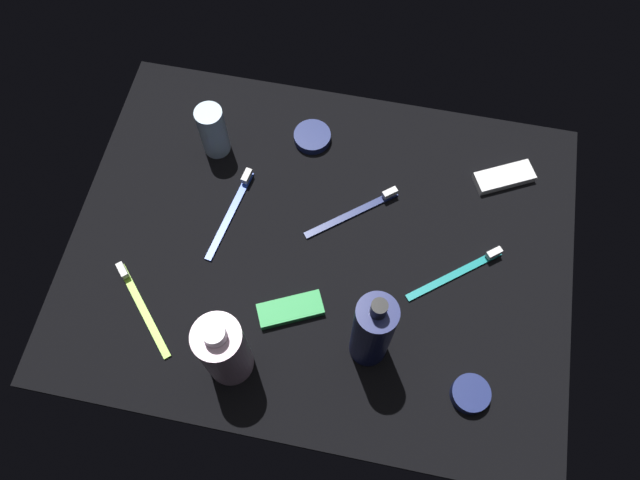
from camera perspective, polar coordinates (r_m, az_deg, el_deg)
The scene contains 12 objects.
ground_plane at distance 103.08cm, azimuth 0.00°, elevation -0.82°, with size 84.00×64.00×1.20cm, color black.
lotion_bottle at distance 88.03cm, azimuth 4.93°, elevation -8.52°, with size 5.85×5.85×21.50cm.
bodywash_bottle at distance 89.57cm, azimuth -8.99°, elevation -10.17°, with size 7.04×7.04×17.94cm.
deodorant_stick at distance 109.01cm, azimuth -10.00°, elevation 10.03°, with size 4.79×4.79×10.69cm, color silver.
toothbrush_navy at distance 105.00cm, azimuth 3.52°, elevation 2.78°, with size 14.74×12.26×2.10cm.
toothbrush_blue at distance 106.06cm, azimuth -8.21°, elevation 2.93°, with size 4.18×17.95×2.10cm.
toothbrush_teal at distance 102.85cm, azimuth 13.00°, elevation -2.87°, with size 14.85×12.13×2.10cm.
toothbrush_lime at distance 102.51cm, azimuth -16.49°, elevation -5.76°, with size 13.07×14.06×2.10cm.
snack_bar_white at distance 112.58cm, azimuth 16.87°, elevation 5.66°, with size 10.40×4.00×1.50cm, color white.
snack_bar_green at distance 98.00cm, azimuth -2.79°, elevation -6.53°, with size 10.40×4.00×1.50cm, color green.
cream_tin_left at distance 97.06cm, azimuth 13.89°, elevation -13.81°, with size 5.85×5.85×2.17cm, color navy.
cream_tin_right at distance 112.20cm, azimuth -0.73°, elevation 9.64°, with size 6.72×6.72×1.59cm, color navy.
Camera 1 is at (8.02, -39.99, 94.06)cm, focal length 34.16 mm.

